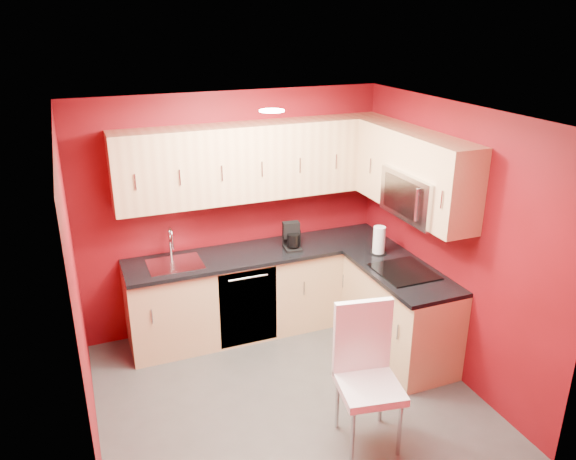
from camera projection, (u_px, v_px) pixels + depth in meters
floor at (286, 396)px, 5.02m from camera, size 3.20×3.20×0.00m
ceiling at (286, 115)px, 4.12m from camera, size 3.20×3.20×0.00m
wall_back at (233, 212)px, 5.87m from camera, size 3.20×0.00×3.20m
wall_front at (381, 371)px, 3.27m from camera, size 3.20×0.00×3.20m
wall_left at (79, 304)px, 4.01m from camera, size 0.00×3.00×3.00m
wall_right at (449, 241)px, 5.12m from camera, size 0.00×3.00×3.00m
base_cabinets_back at (262, 291)px, 5.97m from camera, size 2.80×0.60×0.87m
base_cabinets_right at (399, 313)px, 5.53m from camera, size 0.60×1.30×0.87m
countertop_back at (262, 252)px, 5.79m from camera, size 2.80×0.63×0.04m
countertop_right at (402, 272)px, 5.35m from camera, size 0.63×1.27×0.04m
upper_cabinets_back at (256, 161)px, 5.58m from camera, size 2.80×0.35×0.75m
upper_cabinets_right at (411, 164)px, 5.21m from camera, size 0.35×1.55×0.75m
microwave at (421, 195)px, 5.07m from camera, size 0.42×0.76×0.42m
cooktop at (404, 272)px, 5.30m from camera, size 0.50×0.55×0.01m
sink at (174, 260)px, 5.48m from camera, size 0.52×0.42×0.35m
dishwasher_front at (248, 308)px, 5.63m from camera, size 0.60×0.02×0.82m
downlight at (272, 111)px, 4.38m from camera, size 0.20×0.20×0.01m
coffee_maker at (292, 237)px, 5.77m from camera, size 0.19×0.24×0.28m
napkin_holder at (294, 238)px, 5.90m from camera, size 0.18×0.18×0.14m
paper_towel at (379, 240)px, 5.67m from camera, size 0.18×0.18×0.29m
dining_chair at (370, 380)px, 4.29m from camera, size 0.54×0.56×1.15m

